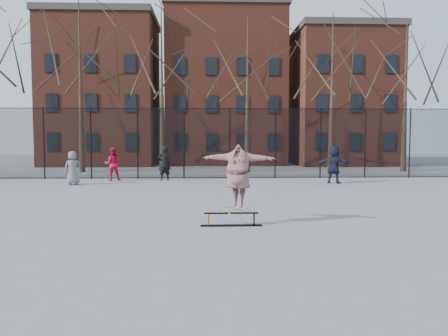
{
  "coord_description": "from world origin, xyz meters",
  "views": [
    {
      "loc": [
        -0.06,
        -11.74,
        2.32
      ],
      "look_at": [
        0.44,
        1.5,
        1.4
      ],
      "focal_mm": 35.0,
      "sensor_mm": 36.0,
      "label": 1
    }
  ],
  "objects_px": {
    "bystander_black": "(164,163)",
    "bystander_red": "(113,164)",
    "skateboard": "(238,211)",
    "bystander_navy": "(334,164)",
    "skate_rail": "(231,220)",
    "skater": "(238,178)",
    "bystander_grey": "(73,168)"
  },
  "relations": [
    {
      "from": "skate_rail",
      "to": "bystander_navy",
      "type": "bearing_deg",
      "value": 61.11
    },
    {
      "from": "skate_rail",
      "to": "bystander_black",
      "type": "distance_m",
      "value": 12.75
    },
    {
      "from": "skate_rail",
      "to": "bystander_grey",
      "type": "bearing_deg",
      "value": 125.17
    },
    {
      "from": "skateboard",
      "to": "bystander_grey",
      "type": "relative_size",
      "value": 0.46
    },
    {
      "from": "skater",
      "to": "bystander_red",
      "type": "distance_m",
      "value": 13.73
    },
    {
      "from": "skate_rail",
      "to": "skateboard",
      "type": "xyz_separation_m",
      "value": [
        0.18,
        -0.0,
        0.26
      ]
    },
    {
      "from": "skater",
      "to": "bystander_navy",
      "type": "distance_m",
      "value": 11.91
    },
    {
      "from": "bystander_black",
      "to": "bystander_red",
      "type": "distance_m",
      "value": 2.79
    },
    {
      "from": "bystander_grey",
      "to": "bystander_navy",
      "type": "relative_size",
      "value": 0.86
    },
    {
      "from": "bystander_black",
      "to": "skater",
      "type": "bearing_deg",
      "value": 89.24
    },
    {
      "from": "skate_rail",
      "to": "bystander_black",
      "type": "height_order",
      "value": "bystander_black"
    },
    {
      "from": "skateboard",
      "to": "bystander_navy",
      "type": "height_order",
      "value": "bystander_navy"
    },
    {
      "from": "skater",
      "to": "bystander_black",
      "type": "height_order",
      "value": "skater"
    },
    {
      "from": "skateboard",
      "to": "bystander_navy",
      "type": "relative_size",
      "value": 0.39
    },
    {
      "from": "skateboard",
      "to": "bystander_grey",
      "type": "distance_m",
      "value": 12.72
    },
    {
      "from": "bystander_red",
      "to": "skate_rail",
      "type": "bearing_deg",
      "value": 106.15
    },
    {
      "from": "skate_rail",
      "to": "bystander_grey",
      "type": "relative_size",
      "value": 0.98
    },
    {
      "from": "bystander_red",
      "to": "bystander_navy",
      "type": "distance_m",
      "value": 11.7
    },
    {
      "from": "skater",
      "to": "bystander_navy",
      "type": "bearing_deg",
      "value": 78.81
    },
    {
      "from": "skateboard",
      "to": "bystander_black",
      "type": "distance_m",
      "value": 12.78
    },
    {
      "from": "bystander_black",
      "to": "bystander_navy",
      "type": "xyz_separation_m",
      "value": [
        8.77,
        -1.87,
        0.03
      ]
    },
    {
      "from": "skate_rail",
      "to": "bystander_red",
      "type": "bearing_deg",
      "value": 114.95
    },
    {
      "from": "skateboard",
      "to": "bystander_red",
      "type": "height_order",
      "value": "bystander_red"
    },
    {
      "from": "bystander_navy",
      "to": "skater",
      "type": "bearing_deg",
      "value": 91.48
    },
    {
      "from": "skater",
      "to": "bystander_grey",
      "type": "height_order",
      "value": "skater"
    },
    {
      "from": "bystander_black",
      "to": "bystander_red",
      "type": "xyz_separation_m",
      "value": [
        -2.79,
        0.0,
        -0.03
      ]
    },
    {
      "from": "bystander_red",
      "to": "bystander_navy",
      "type": "height_order",
      "value": "bystander_navy"
    },
    {
      "from": "skateboard",
      "to": "skate_rail",
      "type": "bearing_deg",
      "value": 180.0
    },
    {
      "from": "bystander_navy",
      "to": "bystander_red",
      "type": "bearing_deg",
      "value": 20.41
    },
    {
      "from": "bystander_red",
      "to": "bystander_black",
      "type": "bearing_deg",
      "value": 171.2
    },
    {
      "from": "bystander_black",
      "to": "bystander_navy",
      "type": "height_order",
      "value": "bystander_navy"
    },
    {
      "from": "skater",
      "to": "bystander_red",
      "type": "height_order",
      "value": "skater"
    }
  ]
}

